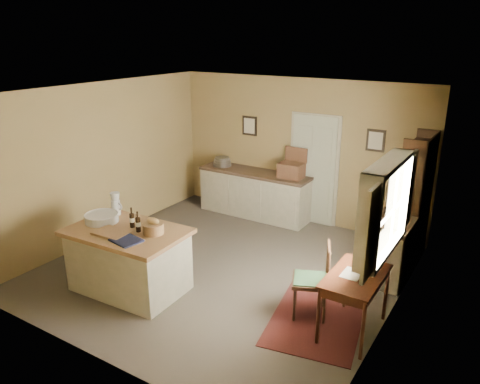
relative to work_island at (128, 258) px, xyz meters
The scene contains 16 objects.
ground 1.53m from the work_island, 56.11° to the left, with size 5.00×5.00×0.00m, color #61564A.
wall_back 3.89m from the work_island, 77.69° to the left, with size 5.00×0.10×2.70m, color #997F4E.
wall_front 1.76m from the work_island, 58.10° to the right, with size 5.00×0.10×2.70m, color #997F4E.
wall_left 2.25m from the work_island, 144.60° to the left, with size 0.10×5.00×2.70m, color #997F4E.
wall_right 3.63m from the work_island, 19.98° to the left, with size 0.10×5.00×2.70m, color #997F4E.
ceiling 2.65m from the work_island, 56.11° to the left, with size 5.00×5.00×0.00m, color silver.
door 3.89m from the work_island, 72.50° to the left, with size 0.97×0.06×2.11m, color beige.
framed_prints 4.01m from the work_island, 74.69° to the left, with size 2.82×0.02×0.38m.
window 3.55m from the work_island, 17.24° to the left, with size 0.25×1.99×1.12m.
work_island is the anchor object (origin of this frame).
sideboard 3.40m from the work_island, 88.87° to the left, with size 2.25×0.64×1.18m.
rug 2.70m from the work_island, 15.35° to the left, with size 1.10×1.60×0.01m, color #4F1B17.
writing_desk 3.09m from the work_island, 13.15° to the left, with size 0.60×0.99×0.82m.
desk_chair 2.53m from the work_island, 17.24° to the left, with size 0.45×0.45×0.97m, color #321D10, non-canonical shape.
right_cabinet 3.78m from the work_island, 37.24° to the left, with size 0.57×1.02×0.99m.
shelving_unit 4.45m from the work_island, 44.28° to the left, with size 0.35×0.91×2.03m.
Camera 1 is at (3.63, -5.35, 3.46)m, focal length 35.00 mm.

